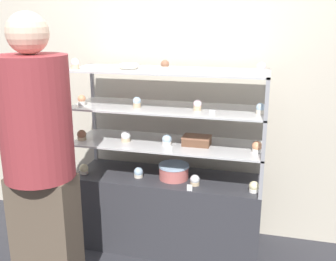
{
  "coord_description": "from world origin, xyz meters",
  "views": [
    {
      "loc": [
        0.67,
        -2.55,
        1.65
      ],
      "look_at": [
        0.0,
        0.0,
        0.9
      ],
      "focal_mm": 42.0,
      "sensor_mm": 36.0,
      "label": 1
    }
  ],
  "objects": [
    {
      "name": "cupcake_14",
      "position": [
        0.61,
        -0.05,
        1.36
      ],
      "size": [
        0.06,
        0.06,
        0.07
      ],
      "color": "beige",
      "rests_on": "display_riser_upper"
    },
    {
      "name": "cupcake_8",
      "position": [
        -0.6,
        -0.09,
        1.11
      ],
      "size": [
        0.06,
        0.06,
        0.07
      ],
      "color": "white",
      "rests_on": "display_riser_middle"
    },
    {
      "name": "cupcake_11",
      "position": [
        0.62,
        -0.05,
        1.11
      ],
      "size": [
        0.06,
        0.06,
        0.07
      ],
      "color": "beige",
      "rests_on": "display_riser_middle"
    },
    {
      "name": "donut_glazed",
      "position": [
        -0.28,
        -0.01,
        1.34
      ],
      "size": [
        0.14,
        0.14,
        0.04
      ],
      "color": "#EFE5CC",
      "rests_on": "display_riser_upper"
    },
    {
      "name": "display_riser_upper",
      "position": [
        0.0,
        0.0,
        1.31
      ],
      "size": [
        1.34,
        0.44,
        0.26
      ],
      "color": "#99999E",
      "rests_on": "display_riser_middle"
    },
    {
      "name": "price_tag_2",
      "position": [
        0.33,
        -0.2,
        1.09
      ],
      "size": [
        0.04,
        0.0,
        0.04
      ],
      "color": "white",
      "rests_on": "display_riser_middle"
    },
    {
      "name": "back_wall",
      "position": [
        0.0,
        0.37,
        1.3
      ],
      "size": [
        8.0,
        0.05,
        2.6
      ],
      "color": "beige",
      "rests_on": "ground_plane"
    },
    {
      "name": "cupcake_12",
      "position": [
        -0.62,
        -0.12,
        1.36
      ],
      "size": [
        0.06,
        0.06,
        0.07
      ],
      "color": "#CCB28C",
      "rests_on": "display_riser_upper"
    },
    {
      "name": "price_tag_0",
      "position": [
        0.2,
        -0.2,
        0.58
      ],
      "size": [
        0.04,
        0.0,
        0.04
      ],
      "color": "white",
      "rests_on": "display_base"
    },
    {
      "name": "cupcake_5",
      "position": [
        -0.3,
        -0.04,
        0.85
      ],
      "size": [
        0.07,
        0.07,
        0.08
      ],
      "color": "#CCB28C",
      "rests_on": "display_riser_lower"
    },
    {
      "name": "cupcake_13",
      "position": [
        -0.01,
        -0.06,
        1.36
      ],
      "size": [
        0.06,
        0.06,
        0.07
      ],
      "color": "beige",
      "rests_on": "display_riser_upper"
    },
    {
      "name": "cupcake_0",
      "position": [
        -0.61,
        -0.1,
        0.59
      ],
      "size": [
        0.07,
        0.07,
        0.07
      ],
      "color": "beige",
      "rests_on": "display_base"
    },
    {
      "name": "display_riser_lower",
      "position": [
        0.0,
        0.0,
        0.8
      ],
      "size": [
        1.34,
        0.44,
        0.26
      ],
      "color": "#99999E",
      "rests_on": "display_base"
    },
    {
      "name": "cupcake_2",
      "position": [
        0.22,
        -0.1,
        0.59
      ],
      "size": [
        0.07,
        0.07,
        0.07
      ],
      "color": "#CCB28C",
      "rests_on": "display_base"
    },
    {
      "name": "ground_plane",
      "position": [
        0.0,
        0.0,
        0.0
      ],
      "size": [
        20.0,
        20.0,
        0.0
      ],
      "primitive_type": "plane",
      "color": "#2D2D33"
    },
    {
      "name": "cupcake_9",
      "position": [
        -0.21,
        -0.05,
        1.11
      ],
      "size": [
        0.06,
        0.06,
        0.07
      ],
      "color": "#CCB28C",
      "rests_on": "display_riser_middle"
    },
    {
      "name": "cupcake_1",
      "position": [
        -0.2,
        -0.06,
        0.59
      ],
      "size": [
        0.07,
        0.07,
        0.07
      ],
      "color": "beige",
      "rests_on": "display_base"
    },
    {
      "name": "price_tag_1",
      "position": [
        0.06,
        -0.2,
        0.84
      ],
      "size": [
        0.04,
        0.0,
        0.04
      ],
      "color": "white",
      "rests_on": "display_riser_lower"
    },
    {
      "name": "cupcake_3",
      "position": [
        0.61,
        -0.11,
        0.59
      ],
      "size": [
        0.07,
        0.07,
        0.07
      ],
      "color": "white",
      "rests_on": "display_base"
    },
    {
      "name": "price_tag_3",
      "position": [
        -0.04,
        -0.2,
        1.35
      ],
      "size": [
        0.04,
        0.0,
        0.04
      ],
      "color": "white",
      "rests_on": "display_riser_upper"
    },
    {
      "name": "cupcake_4",
      "position": [
        -0.62,
        -0.09,
        0.85
      ],
      "size": [
        0.07,
        0.07,
        0.08
      ],
      "color": "#CCB28C",
      "rests_on": "display_riser_lower"
    },
    {
      "name": "sheet_cake_frosted",
      "position": [
        0.2,
        0.01,
        0.85
      ],
      "size": [
        0.19,
        0.14,
        0.06
      ],
      "color": "brown",
      "rests_on": "display_riser_lower"
    },
    {
      "name": "display_riser_middle",
      "position": [
        0.0,
        0.0,
        1.05
      ],
      "size": [
        1.34,
        0.44,
        0.26
      ],
      "color": "#99999E",
      "rests_on": "display_riser_lower"
    },
    {
      "name": "customer_figure",
      "position": [
        -0.56,
        -0.72,
        0.91
      ],
      "size": [
        0.4,
        0.4,
        1.7
      ],
      "color": "brown",
      "rests_on": "ground_plane"
    },
    {
      "name": "cupcake_6",
      "position": [
        0.01,
        -0.05,
        0.85
      ],
      "size": [
        0.07,
        0.07,
        0.08
      ],
      "color": "white",
      "rests_on": "display_riser_lower"
    },
    {
      "name": "cupcake_7",
      "position": [
        0.61,
        -0.05,
        0.85
      ],
      "size": [
        0.07,
        0.07,
        0.08
      ],
      "color": "white",
      "rests_on": "display_riser_lower"
    },
    {
      "name": "layer_cake_centerpiece",
      "position": [
        0.05,
        -0.02,
        0.61
      ],
      "size": [
        0.22,
        0.22,
        0.11
      ],
      "color": "#C66660",
      "rests_on": "display_base"
    },
    {
      "name": "cupcake_10",
      "position": [
        0.21,
        -0.04,
        1.11
      ],
      "size": [
        0.06,
        0.06,
        0.07
      ],
      "color": "#CCB28C",
      "rests_on": "display_riser_middle"
    },
    {
      "name": "display_base",
      "position": [
        0.0,
        0.0,
        0.28
      ],
      "size": [
        1.34,
        0.44,
        0.56
      ],
      "color": "#333338",
      "rests_on": "ground_plane"
    }
  ]
}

